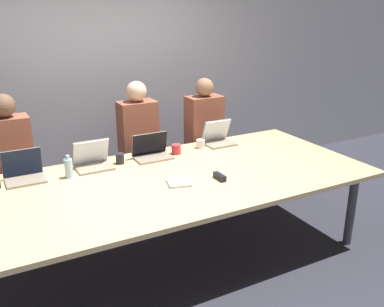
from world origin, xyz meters
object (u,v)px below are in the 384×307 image
Objects in this scene: laptop_far_center at (152,151)px; person_far_center at (139,148)px; laptop_far_right at (218,137)px; laptop_far_midleft at (93,160)px; person_far_right at (204,142)px; cup_far_center at (176,149)px; person_far_left at (13,171)px; stapler at (220,177)px; laptop_far_left at (24,171)px; cup_far_midleft at (120,158)px; cup_far_right at (201,144)px; bottle_far_midleft at (69,168)px.

laptop_far_center is 0.55m from person_far_center.
laptop_far_right is 0.96× the size of laptop_far_midleft.
cup_far_center is at bearing -142.73° from person_far_right.
person_far_left reaches higher than person_far_right.
person_far_left is at bearing 139.88° from stapler.
person_far_center is at bearing 148.62° from laptop_far_right.
laptop_far_left is at bearing 179.96° from laptop_far_center.
person_far_center is at bearing 2.72° from person_far_left.
person_far_right is at bearing 85.26° from laptop_far_right.
person_far_left is 14.24× the size of cup_far_midleft.
cup_far_right is 0.90m from cup_far_midleft.
laptop_far_center is (0.58, -0.01, -0.00)m from laptop_far_midleft.
bottle_far_midleft is at bearing -173.57° from cup_far_center.
laptop_far_left is 3.67× the size of cup_far_right.
person_far_center is at bearing 109.72° from cup_far_center.
laptop_far_center is at bearing -1.17° from laptop_far_midleft.
laptop_far_left is at bearing -83.34° from person_far_left.
person_far_center reaches higher than laptop_far_right.
cup_far_right is 0.88× the size of cup_far_midleft.
cup_far_right is 0.93× the size of cup_far_center.
cup_far_midleft is 0.49× the size of bottle_far_midleft.
bottle_far_midleft is 1.36× the size of stapler.
person_far_center is (-0.73, 0.45, -0.15)m from laptop_far_right.
laptop_far_right reaches higher than cup_far_right.
cup_far_right is at bearing 6.99° from bottle_far_midleft.
bottle_far_midleft is at bearing -166.18° from cup_far_midleft.
person_far_left is at bearing 159.37° from laptop_far_center.
person_far_left reaches higher than laptop_far_center.
cup_far_midleft is (-0.89, -0.05, 0.01)m from cup_far_right.
cup_far_right is 0.87m from stapler.
cup_far_center is (0.19, -0.54, 0.12)m from person_far_center.
laptop_far_center is (-0.80, -0.08, -0.00)m from laptop_far_right.
cup_far_center reaches higher than stapler.
laptop_far_right reaches higher than laptop_far_center.
laptop_far_center is (1.23, -0.46, 0.14)m from person_far_left.
stapler is (0.62, -0.77, -0.03)m from cup_far_midleft.
laptop_far_midleft is at bearing 178.83° from laptop_far_center.
laptop_far_right reaches higher than laptop_far_left.
person_far_center is (0.90, 0.66, -0.16)m from bottle_far_midleft.
cup_far_center is at bearing -1.65° from laptop_far_midleft.
person_far_right is 0.94m from laptop_far_center.
laptop_far_left is 0.23× the size of person_far_left.
bottle_far_midleft is (-0.50, -0.12, 0.04)m from cup_far_midleft.
laptop_far_center is at bearing -20.63° from person_far_left.
cup_far_midleft is at bearing -159.51° from person_far_right.
laptop_far_right is 0.88× the size of laptop_far_center.
laptop_far_left is 3.40× the size of cup_far_center.
cup_far_right is at bearing -124.33° from person_far_right.
laptop_far_left is 0.91× the size of laptop_far_center.
person_far_left is at bearing 169.26° from laptop_far_right.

